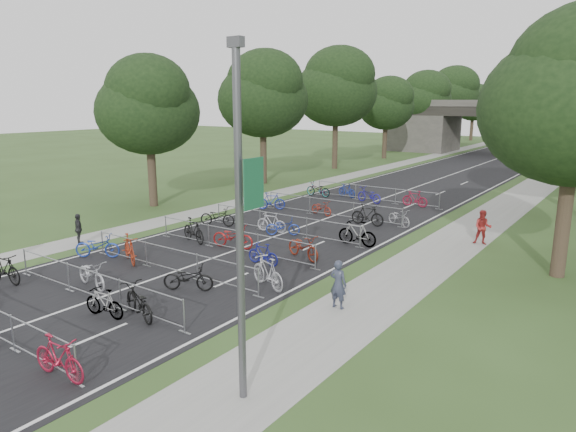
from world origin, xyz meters
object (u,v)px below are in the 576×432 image
(pedestrian_a, at_px, (338,284))
(overpass_bridge, at_px, (510,128))
(lamppost, at_px, (241,223))
(pedestrian_b, at_px, (483,228))
(pedestrian_c, at_px, (79,229))

(pedestrian_a, bearing_deg, overpass_bridge, -82.30)
(lamppost, bearing_deg, pedestrian_b, 87.08)
(pedestrian_b, distance_m, pedestrian_c, 19.81)
(lamppost, height_order, pedestrian_a, lamppost)
(lamppost, bearing_deg, pedestrian_a, 98.56)
(pedestrian_a, bearing_deg, pedestrian_c, 2.29)
(overpass_bridge, distance_m, pedestrian_b, 46.95)
(pedestrian_b, bearing_deg, overpass_bridge, 87.90)
(overpass_bridge, distance_m, lamppost, 63.55)
(pedestrian_a, relative_size, pedestrian_c, 1.10)
(overpass_bridge, xyz_separation_m, lamppost, (8.33, -63.00, 0.75))
(overpass_bridge, bearing_deg, pedestrian_a, -82.58)
(pedestrian_a, bearing_deg, lamppost, 98.83)
(lamppost, xyz_separation_m, pedestrian_a, (-0.90, 6.00, -3.43))
(pedestrian_b, xyz_separation_m, pedestrian_c, (-16.10, -11.54, -0.08))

